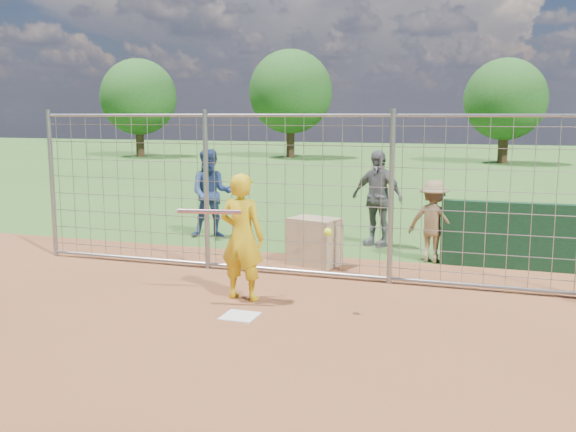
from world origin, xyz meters
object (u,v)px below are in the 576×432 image
(batter, at_px, (242,237))
(bystander_a, at_px, (211,193))
(bystander_b, at_px, (377,198))
(equipment_bin, at_px, (315,242))
(bystander_c, at_px, (433,221))

(batter, distance_m, bystander_a, 4.63)
(batter, distance_m, bystander_b, 4.37)
(batter, relative_size, bystander_a, 0.96)
(bystander_b, xyz_separation_m, equipment_bin, (-0.68, -1.96, -0.53))
(bystander_a, distance_m, equipment_bin, 3.25)
(bystander_b, distance_m, bystander_c, 1.64)
(bystander_a, distance_m, bystander_b, 3.40)
(bystander_c, xyz_separation_m, equipment_bin, (-1.87, -0.85, -0.31))
(bystander_b, distance_m, equipment_bin, 2.14)
(batter, xyz_separation_m, equipment_bin, (0.37, 2.28, -0.47))
(batter, xyz_separation_m, bystander_a, (-2.34, 4.00, 0.04))
(bystander_c, distance_m, equipment_bin, 2.07)
(bystander_a, bearing_deg, equipment_bin, -53.14)
(batter, relative_size, bystander_b, 0.94)
(bystander_a, bearing_deg, batter, -80.40)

